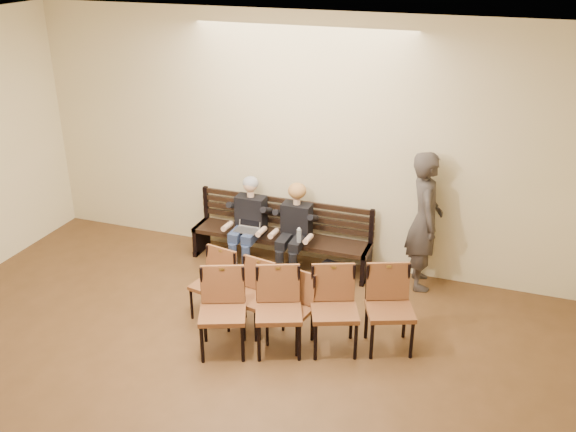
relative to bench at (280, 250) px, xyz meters
name	(u,v)px	position (x,y,z in m)	size (l,w,h in m)	color
room_walls	(125,199)	(0.19, -3.86, 2.31)	(8.02, 10.01, 3.51)	beige
bench	(280,250)	(0.00, 0.00, 0.00)	(2.60, 0.90, 0.45)	black
seated_man	(248,224)	(-0.43, -0.12, 0.40)	(0.52, 0.72, 1.24)	black
seated_woman	(294,233)	(0.25, -0.12, 0.36)	(0.50, 0.69, 1.17)	black
laptop	(247,232)	(-0.40, -0.27, 0.34)	(0.32, 0.25, 0.23)	silver
water_bottle	(299,243)	(0.40, -0.35, 0.33)	(0.07, 0.07, 0.21)	silver
bag	(332,273)	(0.84, -0.23, -0.10)	(0.33, 0.23, 0.25)	black
passerby	(426,211)	(1.98, 0.10, 0.86)	(0.79, 0.52, 2.17)	#352F2B
chair_row_front	(250,298)	(0.24, -1.68, 0.21)	(1.56, 0.47, 0.87)	brown
chair_row_back	(307,313)	(1.00, -1.85, 0.27)	(2.40, 0.54, 0.99)	brown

